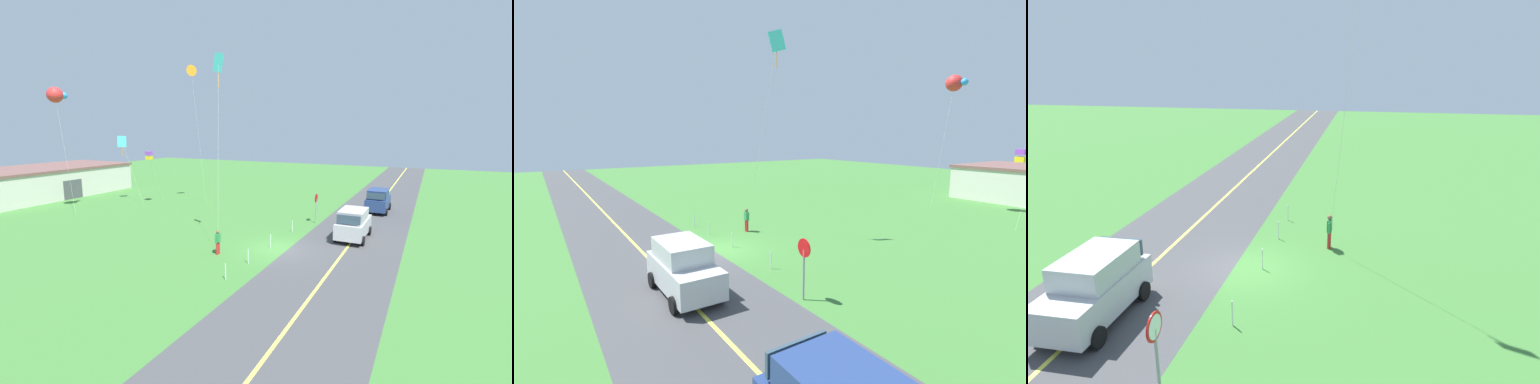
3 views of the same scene
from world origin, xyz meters
The scene contains 10 objects.
ground_plane centered at (0.00, 0.00, -0.05)m, with size 120.00×120.00×0.10m, color #3D7533.
asphalt_road centered at (0.00, -4.00, 0.00)m, with size 120.00×7.00×0.00m, color #424244.
road_centre_stripe centered at (0.00, -4.00, 0.01)m, with size 120.00×0.16×0.00m, color #E5E04C.
car_suv_foreground centered at (4.50, -3.90, 1.15)m, with size 4.40×2.12×2.24m.
stop_sign centered at (7.72, -0.10, 1.80)m, with size 0.76×0.08×2.56m.
person_adult_near centered at (-2.75, 3.22, 0.86)m, with size 0.58×0.22×1.60m.
fence_post_0 centered at (-5.98, 0.70, 0.45)m, with size 0.05×0.05×0.90m, color silver.
fence_post_1 centered at (-3.36, 0.70, 0.45)m, with size 0.05×0.05×0.90m, color silver.
fence_post_2 centered at (-0.06, 0.70, 0.45)m, with size 0.05×0.05×0.90m, color silver.
fence_post_3 centered at (4.14, 0.70, 0.45)m, with size 0.05×0.05×0.90m, color silver.
Camera 3 is at (16.35, 4.74, 8.37)m, focal length 31.28 mm.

